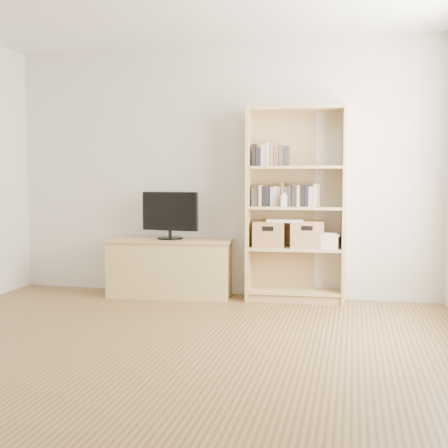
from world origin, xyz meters
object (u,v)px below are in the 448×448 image
(tv_stand, at_px, (170,269))
(basket_right, at_px, (307,234))
(laptop, at_px, (285,220))
(bookshelf, at_px, (295,204))
(baby_monitor, at_px, (284,201))
(television, at_px, (170,216))
(basket_left, at_px, (269,234))

(tv_stand, distance_m, basket_right, 1.45)
(tv_stand, distance_m, laptop, 1.29)
(bookshelf, distance_m, baby_monitor, 0.16)
(television, relative_size, baby_monitor, 5.48)
(tv_stand, height_order, television, television)
(tv_stand, xyz_separation_m, basket_left, (1.03, 0.04, 0.38))
(television, distance_m, baby_monitor, 1.19)
(basket_right, bearing_deg, television, 178.58)
(bookshelf, bearing_deg, basket_right, -2.60)
(television, relative_size, laptop, 1.76)
(tv_stand, bearing_deg, bookshelf, -2.77)
(basket_right, bearing_deg, tv_stand, 178.58)
(baby_monitor, xyz_separation_m, basket_right, (0.22, 0.12, -0.33))
(basket_left, height_order, basket_right, basket_right)
(basket_right, height_order, laptop, laptop)
(tv_stand, bearing_deg, laptop, -3.72)
(laptop, bearing_deg, basket_left, 176.13)
(bookshelf, relative_size, basket_right, 6.00)
(tv_stand, distance_m, baby_monitor, 1.38)
(basket_right, bearing_deg, basket_left, 179.63)
(tv_stand, distance_m, basket_left, 1.09)
(bookshelf, bearing_deg, television, 179.10)
(bookshelf, relative_size, television, 3.12)
(television, height_order, basket_right, television)
(baby_monitor, relative_size, basket_right, 0.35)
(tv_stand, xyz_separation_m, baby_monitor, (1.18, -0.05, 0.71))
(tv_stand, relative_size, baby_monitor, 11.04)
(television, xyz_separation_m, basket_left, (1.03, 0.04, -0.18))
(television, xyz_separation_m, baby_monitor, (1.18, -0.05, 0.16))
(bookshelf, xyz_separation_m, basket_right, (0.12, 0.00, -0.30))
(basket_right, bearing_deg, baby_monitor, -156.03)
(basket_right, bearing_deg, laptop, -176.98)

